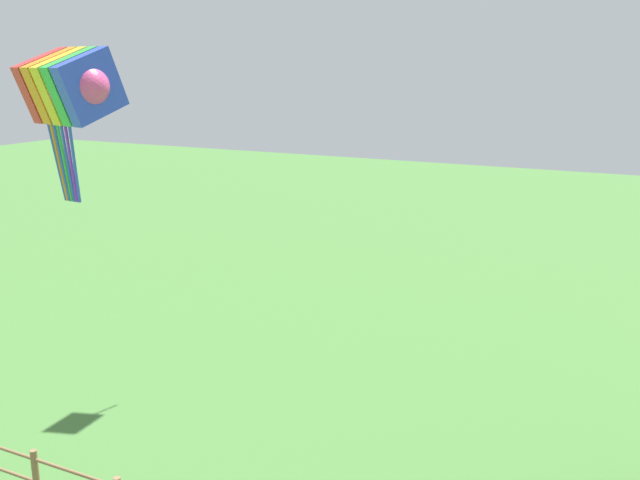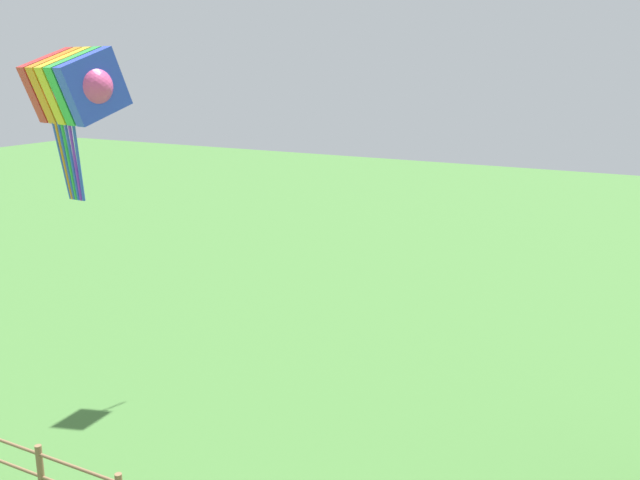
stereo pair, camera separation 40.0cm
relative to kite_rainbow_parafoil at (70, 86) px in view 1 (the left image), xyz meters
The scene contains 1 object.
kite_rainbow_parafoil is the anchor object (origin of this frame).
Camera 1 is at (5.40, -1.78, 8.83)m, focal length 40.00 mm.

